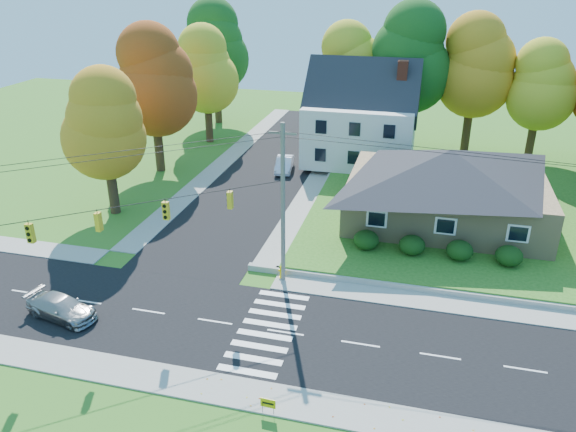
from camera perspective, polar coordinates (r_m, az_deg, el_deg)
name	(u,v)px	position (r m, az deg, el deg)	size (l,w,h in m)	color
ground	(285,333)	(30.47, -0.26, -11.77)	(120.00, 120.00, 0.00)	#3D7923
road_main	(285,333)	(30.46, -0.26, -11.76)	(90.00, 8.00, 0.02)	black
road_cross	(274,165)	(54.84, -1.47, 5.18)	(8.00, 44.00, 0.02)	black
sidewalk_north	(306,285)	(34.50, 1.86, -6.98)	(90.00, 2.00, 0.08)	#9C9A90
sidewalk_south	(258,396)	(26.72, -3.12, -17.81)	(90.00, 2.00, 0.08)	#9C9A90
lawn	(507,203)	(48.66, 21.32, 1.22)	(30.00, 30.00, 0.50)	#3D7923
ranch_house	(447,184)	(42.48, 15.87, 3.11)	(14.60, 10.60, 5.40)	tan
colonial_house	(361,119)	(53.88, 7.44, 9.72)	(10.40, 8.40, 9.60)	silver
hedge_row	(436,248)	(37.61, 14.76, -3.12)	(10.70, 1.70, 1.27)	#163A10
traffic_infrastructure	(289,235)	(28.96, 0.11, -1.92)	(38.10, 10.66, 10.00)	#666059
tree_lot_0	(351,68)	(59.21, 6.42, 14.76)	(6.72, 6.72, 12.51)	#3F2A19
tree_lot_1	(412,58)	(57.48, 12.47, 15.40)	(7.84, 7.84, 14.60)	#3F2A19
tree_lot_2	(475,66)	(58.64, 18.49, 14.27)	(7.28, 7.28, 13.56)	#3F2A19
tree_lot_3	(541,85)	(58.56, 24.32, 12.07)	(6.16, 6.16, 11.47)	#3F2A19
tree_west_0	(104,124)	(44.06, -18.22, 8.90)	(6.16, 6.16, 11.47)	#3F2A19
tree_west_1	(152,80)	(52.72, -13.62, 13.26)	(7.28, 7.28, 13.56)	#3F2A19
tree_west_2	(206,69)	(61.33, -8.35, 14.51)	(6.72, 6.72, 12.51)	#3F2A19
tree_west_3	(215,46)	(69.22, -7.43, 16.75)	(7.84, 7.84, 14.60)	#3F2A19
silver_sedan	(61,308)	(33.69, -22.04, -8.62)	(1.73, 4.27, 1.24)	#999999
white_car	(284,164)	(53.04, -0.38, 5.30)	(1.43, 4.09, 1.35)	silver
fire_hydrant	(282,272)	(35.00, -0.62, -5.75)	(0.50, 0.39, 0.88)	#FFCA00
yard_sign	(268,404)	(25.50, -2.05, -18.50)	(0.69, 0.06, 0.86)	black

